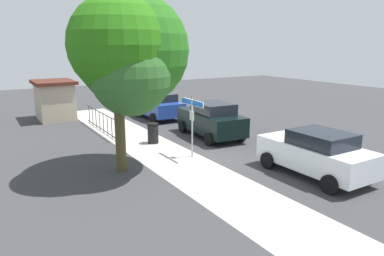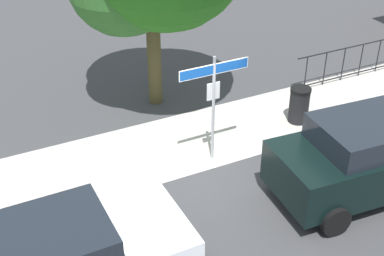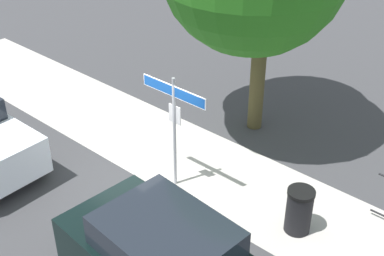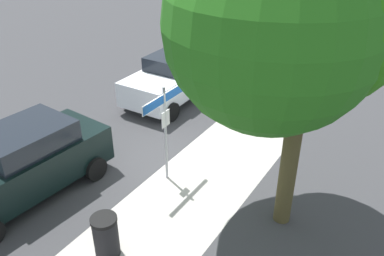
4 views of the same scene
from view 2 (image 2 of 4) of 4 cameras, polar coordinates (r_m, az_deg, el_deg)
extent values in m
plane|color=#38383A|center=(12.48, 0.93, -4.68)|extent=(60.00, 60.00, 0.00)
cube|color=#ADA79F|center=(14.25, 5.70, 0.25)|extent=(24.00, 2.60, 0.00)
cylinder|color=#9EA0A5|center=(12.26, 2.27, 1.93)|extent=(0.07, 0.07, 2.64)
cube|color=#144799|center=(11.78, 2.37, 6.24)|extent=(1.67, 0.02, 0.22)
cube|color=white|center=(11.78, 2.37, 6.24)|extent=(1.70, 0.02, 0.25)
cube|color=silver|center=(12.05, 2.27, 3.92)|extent=(0.32, 0.02, 0.42)
cylinder|color=#474023|center=(14.76, -4.03, 7.60)|extent=(0.38, 0.38, 2.78)
cube|color=black|center=(8.95, -15.23, -11.53)|extent=(2.03, 1.63, 0.50)
cylinder|color=black|center=(10.63, -6.65, -10.35)|extent=(0.64, 0.22, 0.64)
cube|color=black|center=(12.11, 18.47, -3.20)|extent=(4.47, 2.14, 0.96)
cube|color=black|center=(11.57, 18.08, -0.45)|extent=(2.20, 1.75, 0.54)
cylinder|color=black|center=(12.19, 10.06, -4.39)|extent=(0.66, 0.27, 0.64)
cylinder|color=black|center=(11.06, 14.89, -9.47)|extent=(0.66, 0.27, 0.64)
cylinder|color=black|center=(17.38, 18.56, 8.60)|extent=(5.49, 0.04, 0.04)
cylinder|color=black|center=(17.74, 18.05, 5.85)|extent=(5.49, 0.04, 0.04)
cylinder|color=black|center=(16.08, 11.96, 5.68)|extent=(0.03, 0.03, 1.05)
cylinder|color=black|center=(16.49, 13.87, 6.10)|extent=(0.03, 0.03, 1.05)
cylinder|color=black|center=(16.91, 15.70, 6.49)|extent=(0.03, 0.03, 1.05)
cylinder|color=black|center=(17.35, 17.43, 6.86)|extent=(0.03, 0.03, 1.05)
cylinder|color=black|center=(17.81, 19.08, 7.20)|extent=(0.03, 0.03, 1.05)
cylinder|color=black|center=(14.45, 11.25, 2.28)|extent=(0.52, 0.52, 0.90)
cylinder|color=black|center=(14.22, 11.46, 4.00)|extent=(0.55, 0.55, 0.08)
camera|label=1|loc=(18.66, -50.96, 12.15)|focal=33.68mm
camera|label=3|loc=(11.90, 55.89, 18.60)|focal=49.23mm
camera|label=4|loc=(18.91, 15.37, 27.76)|focal=37.12mm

